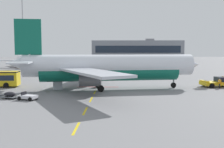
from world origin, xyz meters
TOP-DOWN VIEW (x-y plane):
  - ground at (40.00, 40.00)m, footprint 400.00×400.00m
  - apron_paint_markings at (18.00, 38.13)m, footprint 8.00×97.17m
  - airliner_foreground at (19.89, 19.07)m, footprint 34.74×34.15m
  - pushback_tug at (41.01, 22.66)m, footprint 6.44×4.09m
  - airliner_mid_left at (-15.25, 81.38)m, footprint 23.12×24.74m
  - baggage_train at (6.19, 9.61)m, footprint 8.61×4.21m
  - ground_crew_worker at (40.49, 20.58)m, footprint 0.46×0.66m
  - uld_cargo_container at (11.09, 19.03)m, footprint 1.85×1.82m
  - apron_light_mast_near at (-9.30, 60.20)m, footprint 1.80×1.80m
  - terminal_satellite at (36.10, 168.52)m, footprint 63.39×25.02m

SIDE VIEW (x-z plane):
  - ground at x=40.00m, z-range 0.00..0.00m
  - apron_paint_markings at x=18.00m, z-range 0.00..0.01m
  - baggage_train at x=6.19m, z-range -0.05..1.09m
  - uld_cargo_container at x=11.09m, z-range 0.00..1.60m
  - pushback_tug at x=41.01m, z-range -0.14..1.94m
  - ground_crew_worker at x=40.49m, z-range 0.13..1.90m
  - airliner_mid_left at x=-15.25m, z-range -1.66..7.74m
  - airliner_foreground at x=19.89m, z-range -2.15..10.05m
  - terminal_satellite at x=36.10m, z-range -0.78..14.22m
  - apron_light_mast_near at x=-9.30m, z-range 3.09..29.13m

